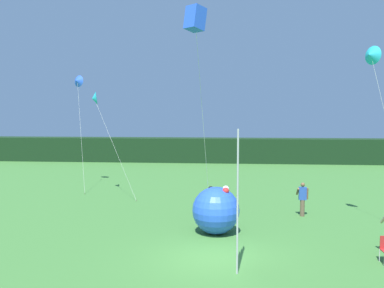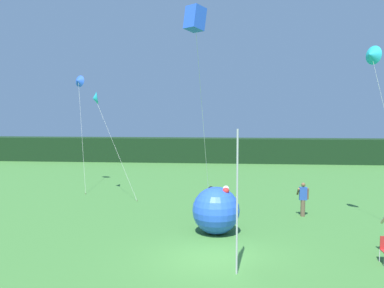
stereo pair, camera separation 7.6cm
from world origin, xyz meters
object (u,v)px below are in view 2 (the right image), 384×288
at_px(kite_cyan_delta_1, 372,55).
at_px(kite_cyan_delta_3, 95,99).
at_px(banner_flag, 237,203).
at_px(person_mid_field, 303,198).
at_px(kite_blue_delta_2, 78,81).
at_px(inflatable_balloon, 216,210).
at_px(kite_blue_box_0, 195,19).

bearing_deg(kite_cyan_delta_1, kite_cyan_delta_3, 156.98).
height_order(banner_flag, person_mid_field, banner_flag).
xyz_separation_m(banner_flag, kite_cyan_delta_3, (-8.34, 11.68, 3.66)).
bearing_deg(banner_flag, kite_blue_delta_2, 125.64).
bearing_deg(kite_cyan_delta_3, person_mid_field, -20.14).
relative_size(inflatable_balloon, kite_cyan_delta_1, 0.25).
xyz_separation_m(banner_flag, kite_blue_delta_2, (-10.37, 14.47, 4.91)).
bearing_deg(banner_flag, kite_cyan_delta_1, 44.54).
bearing_deg(kite_blue_delta_2, kite_cyan_delta_3, -53.91).
bearing_deg(kite_blue_delta_2, inflatable_balloon, -47.40).
height_order(person_mid_field, inflatable_balloon, inflatable_balloon).
bearing_deg(kite_blue_box_0, person_mid_field, 50.62).
bearing_deg(kite_blue_delta_2, person_mid_field, -27.31).
distance_m(banner_flag, kite_blue_delta_2, 18.47).
distance_m(inflatable_balloon, kite_blue_delta_2, 15.41).
height_order(banner_flag, kite_cyan_delta_1, kite_cyan_delta_1).
bearing_deg(kite_cyan_delta_3, kite_blue_delta_2, 126.09).
height_order(kite_blue_box_0, kite_cyan_delta_1, kite_blue_box_0).
relative_size(banner_flag, kite_blue_delta_2, 0.61).
relative_size(person_mid_field, kite_cyan_delta_1, 0.21).
bearing_deg(kite_cyan_delta_3, banner_flag, -54.47).
relative_size(person_mid_field, inflatable_balloon, 0.83).
bearing_deg(inflatable_balloon, kite_blue_delta_2, 132.60).
height_order(inflatable_balloon, kite_cyan_delta_1, kite_cyan_delta_1).
bearing_deg(kite_cyan_delta_3, inflatable_balloon, -45.30).
bearing_deg(kite_blue_box_0, banner_flag, -47.26).
relative_size(kite_blue_delta_2, kite_cyan_delta_3, 1.20).
xyz_separation_m(inflatable_balloon, kite_blue_delta_2, (-9.58, 10.41, 6.10)).
relative_size(kite_blue_box_0, kite_cyan_delta_3, 1.39).
distance_m(banner_flag, kite_cyan_delta_1, 9.68).
relative_size(person_mid_field, kite_blue_delta_2, 0.22).
distance_m(kite_blue_delta_2, kite_cyan_delta_3, 3.67).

